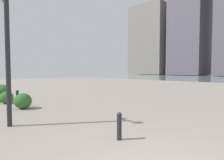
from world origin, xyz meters
name	(u,v)px	position (x,y,z in m)	size (l,w,h in m)	color
building_annex	(190,23)	(26.36, -67.07, 18.55)	(11.43, 13.20, 37.11)	#5B5660
building_highrise	(153,41)	(42.02, -67.91, 13.74)	(14.76, 14.71, 27.47)	gray
lamppost	(7,37)	(4.89, 0.58, 2.71)	(0.98, 0.28, 4.07)	#232328
bollard_near	(119,125)	(1.68, -0.88, 0.36)	(0.13, 0.13, 0.69)	#232328
bollard_mid	(17,98)	(8.10, -0.85, 0.41)	(0.13, 0.13, 0.78)	#232328
shrub_low	(7,97)	(9.31, -0.76, 0.31)	(0.73, 0.66, 0.62)	#2D6628
shrub_round	(23,101)	(7.35, -0.80, 0.35)	(0.81, 0.73, 0.69)	#2D6628
shrub_wide	(1,93)	(10.33, -0.82, 0.47)	(1.10, 0.99, 0.93)	#2D6628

